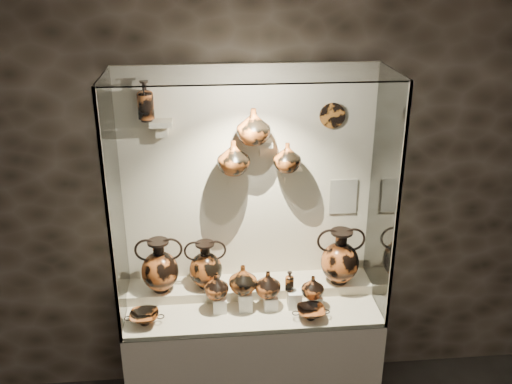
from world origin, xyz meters
The scene contains 36 objects.
wall_back centered at (0.00, 2.50, 1.60)m, with size 5.00×0.02×3.20m, color #2E251C.
plinth centered at (0.00, 2.18, 0.40)m, with size 1.70×0.60×0.80m, color beige.
front_tier centered at (0.00, 2.18, 0.82)m, with size 1.68×0.58×0.03m, color beige.
rear_tier centered at (0.00, 2.35, 0.85)m, with size 1.70×0.25×0.10m, color beige.
back_panel centered at (0.00, 2.50, 1.60)m, with size 1.70×0.03×1.60m, color beige.
glass_front centered at (0.00, 1.88, 1.60)m, with size 1.70×0.01×1.60m, color white.
glass_left centered at (-0.85, 2.18, 1.60)m, with size 0.01×0.60×1.60m, color white.
glass_right centered at (0.85, 2.18, 1.60)m, with size 0.01×0.60×1.60m, color white.
glass_top centered at (0.00, 2.18, 2.40)m, with size 1.70×0.60×0.01m, color white.
frame_post_left centered at (-0.84, 1.89, 1.60)m, with size 0.02×0.02×1.60m, color gray.
frame_post_right centered at (0.84, 1.89, 1.60)m, with size 0.02×0.02×1.60m, color gray.
pedestal_a centered at (-0.22, 2.13, 0.88)m, with size 0.09×0.09×0.10m, color silver.
pedestal_b centered at (-0.05, 2.13, 0.90)m, with size 0.09×0.09×0.13m, color silver.
pedestal_c centered at (0.12, 2.13, 0.88)m, with size 0.09×0.09×0.09m, color silver.
pedestal_d centered at (0.28, 2.13, 0.89)m, with size 0.09×0.09×0.12m, color silver.
pedestal_e centered at (0.42, 2.13, 0.87)m, with size 0.09×0.09×0.08m, color silver.
bracket_ul centered at (-0.55, 2.42, 2.05)m, with size 0.14×0.12×0.04m, color beige.
bracket_ca centered at (-0.10, 2.42, 1.70)m, with size 0.14×0.12×0.04m, color beige.
bracket_cb centered at (0.10, 2.42, 1.90)m, with size 0.10×0.12×0.04m, color beige.
bracket_cc centered at (0.28, 2.42, 1.70)m, with size 0.14×0.12×0.04m, color beige.
amphora_left centered at (-0.61, 2.32, 1.09)m, with size 0.30×0.30×0.38m, color #A44E1F, non-canonical shape.
amphora_mid centered at (-0.31, 2.33, 1.07)m, with size 0.27×0.27×0.34m, color #96471A, non-canonical shape.
amphora_right centered at (0.62, 2.31, 1.10)m, with size 0.32×0.32×0.40m, color #A44E1F, non-canonical shape.
jug_a centered at (-0.24, 2.15, 1.02)m, with size 0.16×0.16×0.17m, color #A44E1F.
jug_b centered at (-0.06, 2.15, 1.06)m, with size 0.19×0.19×0.20m, color #96471A.
jug_c centered at (0.10, 2.15, 1.01)m, with size 0.17×0.17×0.18m, color #A44E1F.
jug_e centered at (0.40, 2.11, 0.99)m, with size 0.15×0.15×0.16m, color #A44E1F.
lekythos_small centered at (0.25, 2.15, 1.03)m, with size 0.07×0.07×0.16m, color #96471A, non-canonical shape.
kylix_left centered at (-0.71, 2.03, 0.88)m, with size 0.24×0.21×0.10m, color #96471A, non-canonical shape.
kylix_right centered at (0.37, 1.99, 0.88)m, with size 0.24×0.20×0.09m, color #A44E1F, non-canonical shape.
lekythos_tall centered at (-0.64, 2.41, 2.21)m, with size 0.11×0.11×0.28m, color #A44E1F, non-canonical shape.
ovoid_vase_a centered at (-0.10, 2.36, 1.83)m, with size 0.21×0.21×0.22m, color #96471A.
ovoid_vase_b centered at (0.03, 2.36, 2.03)m, with size 0.22×0.22×0.23m, color #96471A.
ovoid_vase_c centered at (0.25, 2.38, 1.81)m, with size 0.18×0.18×0.19m, color #96471A.
wall_plate centered at (0.55, 2.47, 2.06)m, with size 0.17×0.17×0.02m, color #B46623.
info_placard centered at (0.66, 2.47, 1.48)m, with size 0.19×0.01×0.25m, color beige.
Camera 1 is at (-0.28, -1.08, 3.03)m, focal length 40.00 mm.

